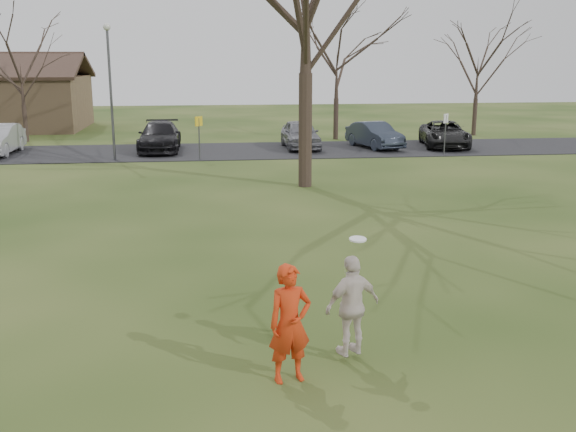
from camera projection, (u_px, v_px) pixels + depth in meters
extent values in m
plane|color=#1E380F|center=(319.00, 367.00, 10.46)|extent=(120.00, 120.00, 0.00)
cube|color=black|center=(239.00, 151.00, 34.59)|extent=(62.00, 6.50, 0.04)
imported|color=red|center=(290.00, 324.00, 9.83)|extent=(0.74, 0.58, 1.82)
imported|color=black|center=(160.00, 137.00, 34.31)|extent=(2.08, 5.05, 1.46)
imported|color=slate|center=(300.00, 134.00, 35.28)|extent=(1.83, 4.40, 1.49)
imported|color=#2B3341|center=(375.00, 135.00, 35.44)|extent=(2.51, 4.39, 1.37)
imported|color=black|center=(445.00, 134.00, 35.88)|extent=(3.18, 5.28, 1.37)
imported|color=silver|center=(352.00, 306.00, 10.50)|extent=(1.04, 0.72, 1.64)
cylinder|color=white|center=(358.00, 239.00, 10.27)|extent=(0.27, 0.27, 0.05)
cylinder|color=#47474C|center=(111.00, 96.00, 30.77)|extent=(0.12, 0.12, 6.00)
sphere|color=beige|center=(107.00, 27.00, 30.05)|extent=(0.34, 0.34, 0.34)
cylinder|color=#47474C|center=(199.00, 139.00, 31.22)|extent=(0.06, 0.06, 2.00)
cube|color=yellow|center=(199.00, 121.00, 31.03)|extent=(0.35, 0.35, 0.45)
cylinder|color=#47474C|center=(445.00, 136.00, 32.65)|extent=(0.06, 0.06, 2.00)
cube|color=silver|center=(446.00, 118.00, 32.45)|extent=(0.35, 0.35, 0.45)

